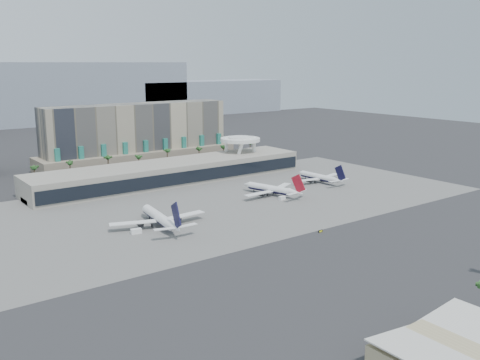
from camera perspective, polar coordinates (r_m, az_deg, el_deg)
ground at (r=233.95m, az=6.19°, el=-4.91°), size 900.00×900.00×0.00m
apron_pad at (r=275.17m, az=-1.60°, el=-2.19°), size 260.00×130.00×0.06m
mountain_ridge at (r=659.69m, az=-20.87°, el=8.16°), size 680.00×60.00×70.00m
hotel at (r=378.45m, az=-10.81°, el=4.20°), size 140.00×30.00×42.00m
terminal at (r=319.08m, az=-7.27°, el=0.94°), size 170.00×32.50×14.50m
saucer_structure at (r=351.66m, az=0.02°, el=4.08°), size 26.00×26.00×21.89m
palm_row at (r=352.08m, az=-9.11°, el=2.62°), size 157.80×2.80×13.10m
hangar_left at (r=140.30m, az=21.74°, el=-16.66°), size 36.65×22.60×7.55m
airliner_left at (r=233.37m, az=-8.54°, el=-4.02°), size 43.19×44.72×15.48m
airliner_centre at (r=285.52m, az=3.40°, el=-0.96°), size 37.74×39.16×13.79m
airliner_right at (r=318.93m, az=8.46°, el=0.31°), size 36.63×37.74×13.02m
service_vehicle_a at (r=226.32m, az=-11.02°, el=-5.39°), size 4.69×2.90×2.14m
service_vehicle_b at (r=277.18m, az=4.51°, el=-1.93°), size 3.52×2.07×1.78m
taxiway_sign at (r=226.58m, az=8.58°, el=-5.42°), size 2.29×0.39×1.04m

